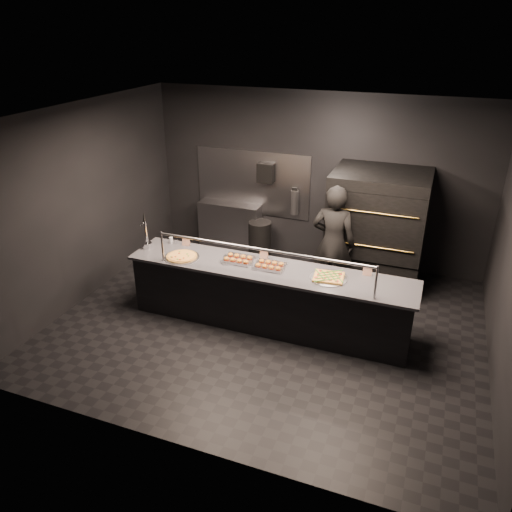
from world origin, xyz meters
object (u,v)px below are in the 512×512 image
(service_counter, at_px, (268,297))
(slider_tray_b, at_px, (270,265))
(fire_extinguisher, at_px, (295,202))
(beer_tap, at_px, (146,238))
(prep_shelf, at_px, (230,225))
(trash_bin, at_px, (260,240))
(square_pizza, at_px, (329,277))
(slider_tray_a, at_px, (238,259))
(round_pizza, at_px, (182,257))
(pizza_oven, at_px, (377,228))
(towel_dispenser, at_px, (266,173))
(worker, at_px, (333,243))

(service_counter, xyz_separation_m, slider_tray_b, (-0.00, 0.04, 0.48))
(fire_extinguisher, distance_m, beer_tap, 2.90)
(prep_shelf, height_order, trash_bin, prep_shelf)
(prep_shelf, bearing_deg, square_pizza, -43.41)
(trash_bin, bearing_deg, prep_shelf, 160.87)
(service_counter, height_order, slider_tray_a, service_counter)
(trash_bin, bearing_deg, round_pizza, -100.31)
(pizza_oven, distance_m, beer_tap, 3.69)
(prep_shelf, relative_size, towel_dispenser, 3.43)
(beer_tap, bearing_deg, slider_tray_b, 1.48)
(pizza_oven, distance_m, fire_extinguisher, 1.63)
(fire_extinguisher, xyz_separation_m, beer_tap, (-1.60, -2.41, 0.03))
(beer_tap, bearing_deg, trash_bin, 63.32)
(beer_tap, bearing_deg, round_pizza, -9.52)
(slider_tray_a, bearing_deg, worker, 43.28)
(prep_shelf, bearing_deg, fire_extinguisher, 3.66)
(pizza_oven, relative_size, round_pizza, 3.71)
(towel_dispenser, distance_m, slider_tray_a, 2.43)
(pizza_oven, distance_m, slider_tray_a, 2.49)
(slider_tray_a, height_order, slider_tray_b, slider_tray_a)
(round_pizza, bearing_deg, square_pizza, 3.31)
(prep_shelf, xyz_separation_m, trash_bin, (0.70, -0.24, -0.10))
(fire_extinguisher, bearing_deg, slider_tray_b, -81.58)
(round_pizza, height_order, square_pizza, square_pizza)
(service_counter, relative_size, pizza_oven, 2.15)
(towel_dispenser, bearing_deg, beer_tap, -113.61)
(fire_extinguisher, relative_size, round_pizza, 0.98)
(slider_tray_b, bearing_deg, beer_tap, -178.52)
(service_counter, bearing_deg, fire_extinguisher, 98.30)
(towel_dispenser, xyz_separation_m, slider_tray_b, (0.90, -2.35, -0.60))
(prep_shelf, distance_m, slider_tray_b, 2.83)
(beer_tap, xyz_separation_m, trash_bin, (1.05, 2.09, -0.73))
(pizza_oven, distance_m, worker, 0.93)
(round_pizza, xyz_separation_m, slider_tray_a, (0.81, 0.19, 0.01))
(square_pizza, distance_m, worker, 1.16)
(fire_extinguisher, bearing_deg, worker, -51.43)
(fire_extinguisher, height_order, beer_tap, beer_tap)
(beer_tap, bearing_deg, square_pizza, 0.31)
(worker, bearing_deg, prep_shelf, -26.71)
(square_pizza, bearing_deg, trash_bin, 130.15)
(round_pizza, relative_size, slider_tray_a, 1.01)
(fire_extinguisher, height_order, square_pizza, fire_extinguisher)
(slider_tray_a, relative_size, worker, 0.27)
(fire_extinguisher, xyz_separation_m, round_pizza, (-0.95, -2.52, -0.12))
(fire_extinguisher, xyz_separation_m, square_pizza, (1.20, -2.40, -0.12))
(towel_dispenser, bearing_deg, fire_extinguisher, 1.04)
(prep_shelf, xyz_separation_m, worker, (2.25, -1.17, 0.48))
(round_pizza, relative_size, trash_bin, 0.73)
(beer_tap, distance_m, slider_tray_a, 1.47)
(fire_extinguisher, bearing_deg, pizza_oven, -17.89)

